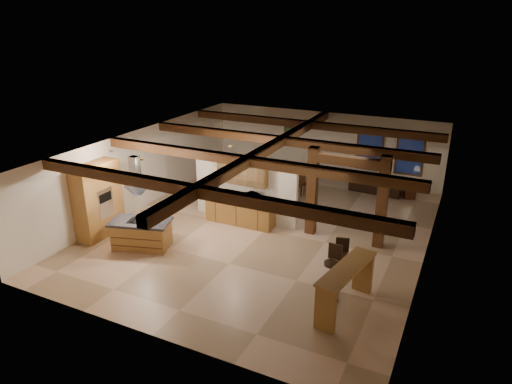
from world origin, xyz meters
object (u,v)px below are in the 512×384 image
Objects in this scene: dining_table at (280,190)px; sofa at (376,185)px; bar_counter at (346,281)px; kitchen_island at (141,233)px.

dining_table is 3.95m from sofa.
sofa is at bearing 96.95° from bar_counter.
dining_table is 7.54m from bar_counter.
kitchen_island reaches higher than sofa.
bar_counter is (1.02, -8.37, 0.48)m from sofa.
dining_table is at bearing 69.06° from kitchen_island.
bar_counter reaches higher than kitchen_island.
bar_counter is at bearing -54.61° from dining_table.
kitchen_island is 1.23× the size of dining_table.
dining_table is at bearing 38.50° from sofa.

